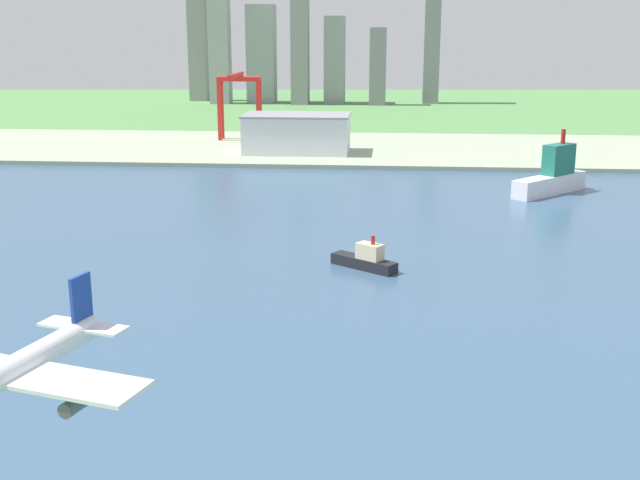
{
  "coord_description": "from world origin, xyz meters",
  "views": [
    {
      "loc": [
        25.37,
        -6.13,
        72.63
      ],
      "look_at": [
        8.95,
        188.89,
        21.65
      ],
      "focal_mm": 45.66,
      "sensor_mm": 36.0,
      "label": 1
    }
  ],
  "objects_px": {
    "port_crane_red": "(239,91)",
    "airplane_landing": "(5,375)",
    "ferry_boat": "(553,176)",
    "warehouse_main": "(297,133)",
    "tugboat_small": "(366,259)"
  },
  "relations": [
    {
      "from": "port_crane_red",
      "to": "ferry_boat",
      "type": "bearing_deg",
      "value": -41.47
    },
    {
      "from": "port_crane_red",
      "to": "tugboat_small",
      "type": "bearing_deg",
      "value": -72.1
    },
    {
      "from": "ferry_boat",
      "to": "warehouse_main",
      "type": "bearing_deg",
      "value": 141.81
    },
    {
      "from": "tugboat_small",
      "to": "warehouse_main",
      "type": "height_order",
      "value": "warehouse_main"
    },
    {
      "from": "tugboat_small",
      "to": "port_crane_red",
      "type": "bearing_deg",
      "value": 107.9
    },
    {
      "from": "airplane_landing",
      "to": "port_crane_red",
      "type": "height_order",
      "value": "port_crane_red"
    },
    {
      "from": "port_crane_red",
      "to": "airplane_landing",
      "type": "bearing_deg",
      "value": -83.16
    },
    {
      "from": "airplane_landing",
      "to": "ferry_boat",
      "type": "height_order",
      "value": "airplane_landing"
    },
    {
      "from": "ferry_boat",
      "to": "airplane_landing",
      "type": "bearing_deg",
      "value": -112.34
    },
    {
      "from": "airplane_landing",
      "to": "tugboat_small",
      "type": "distance_m",
      "value": 166.82
    },
    {
      "from": "ferry_boat",
      "to": "warehouse_main",
      "type": "xyz_separation_m",
      "value": [
        -127.54,
        100.34,
        5.56
      ]
    },
    {
      "from": "warehouse_main",
      "to": "port_crane_red",
      "type": "bearing_deg",
      "value": 130.48
    },
    {
      "from": "airplane_landing",
      "to": "port_crane_red",
      "type": "xyz_separation_m",
      "value": [
        -52.56,
        437.99,
        -0.18
      ]
    },
    {
      "from": "ferry_boat",
      "to": "port_crane_red",
      "type": "xyz_separation_m",
      "value": [
        -170.61,
        150.8,
        25.7
      ]
    },
    {
      "from": "airplane_landing",
      "to": "warehouse_main",
      "type": "relative_size",
      "value": 0.61
    }
  ]
}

